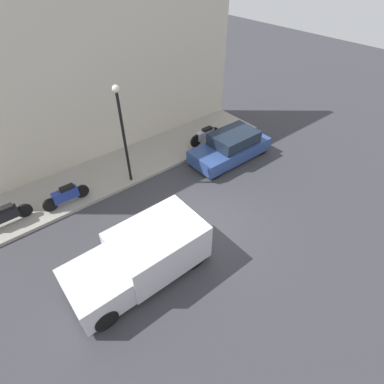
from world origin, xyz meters
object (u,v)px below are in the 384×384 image
delivery_van (140,257)px  streetlamp (122,126)px  scooter_silver (205,135)px  motorcycle_black (4,216)px  motorcycle_blue (66,195)px  parked_car (231,147)px

delivery_van → streetlamp: 5.49m
scooter_silver → motorcycle_black: (0.26, 10.00, -0.02)m
motorcycle_blue → motorcycle_black: (0.32, 2.31, -0.00)m
streetlamp → delivery_van: bearing=154.1°
parked_car → delivery_van: 7.85m
streetlamp → motorcycle_blue: bearing=85.1°
motorcycle_blue → scooter_silver: scooter_silver is taller
parked_car → streetlamp: 5.65m
parked_car → motorcycle_black: size_ratio=2.04×
parked_car → scooter_silver: size_ratio=2.13×
motorcycle_black → streetlamp: streetlamp is taller
delivery_van → streetlamp: streetlamp is taller
motorcycle_black → scooter_silver: bearing=-91.5°
parked_car → delivery_van: (-3.11, 7.20, 0.18)m
parked_car → motorcycle_black: (2.04, 10.17, -0.08)m
scooter_silver → streetlamp: size_ratio=0.44×
motorcycle_black → streetlamp: (-0.57, -5.19, 2.31)m
delivery_van → motorcycle_black: delivery_van is taller
parked_car → motorcycle_black: bearing=78.7°
motorcycle_blue → motorcycle_black: bearing=82.1°
delivery_van → motorcycle_blue: delivery_van is taller
delivery_van → streetlamp: size_ratio=1.03×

